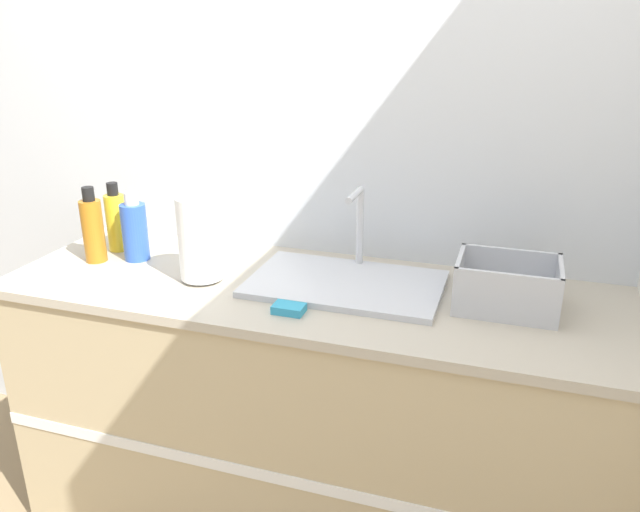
# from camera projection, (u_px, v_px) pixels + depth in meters

# --- Properties ---
(wall_back) EXTENTS (4.35, 0.06, 2.60)m
(wall_back) POSITION_uv_depth(u_px,v_px,m) (343.00, 152.00, 2.13)
(wall_back) COLOR silver
(wall_back) RESTS_ON ground_plane
(counter_cabinet) EXTENTS (1.97, 0.66, 0.94)m
(counter_cabinet) POSITION_uv_depth(u_px,v_px,m) (311.00, 413.00, 2.12)
(counter_cabinet) COLOR tan
(counter_cabinet) RESTS_ON ground_plane
(sink) EXTENTS (0.60, 0.37, 0.28)m
(sink) POSITION_uv_depth(u_px,v_px,m) (346.00, 281.00, 1.95)
(sink) COLOR silver
(sink) RESTS_ON counter_cabinet
(paper_towel_roll) EXTENTS (0.14, 0.14, 0.28)m
(paper_towel_roll) POSITION_uv_depth(u_px,v_px,m) (200.00, 239.00, 1.96)
(paper_towel_roll) COLOR #4C4C51
(paper_towel_roll) RESTS_ON counter_cabinet
(dish_rack) EXTENTS (0.29, 0.22, 0.15)m
(dish_rack) POSITION_uv_depth(u_px,v_px,m) (507.00, 290.00, 1.79)
(dish_rack) COLOR #B7BABF
(dish_rack) RESTS_ON counter_cabinet
(bottle_yellow) EXTENTS (0.07, 0.07, 0.25)m
(bottle_yellow) POSITION_uv_depth(u_px,v_px,m) (116.00, 221.00, 2.23)
(bottle_yellow) COLOR yellow
(bottle_yellow) RESTS_ON counter_cabinet
(bottle_amber) EXTENTS (0.07, 0.07, 0.26)m
(bottle_amber) POSITION_uv_depth(u_px,v_px,m) (93.00, 229.00, 2.13)
(bottle_amber) COLOR #B26B19
(bottle_amber) RESTS_ON counter_cabinet
(bottle_blue) EXTENTS (0.09, 0.09, 0.24)m
(bottle_blue) POSITION_uv_depth(u_px,v_px,m) (135.00, 230.00, 2.14)
(bottle_blue) COLOR #2D56B7
(bottle_blue) RESTS_ON counter_cabinet
(sponge) EXTENTS (0.09, 0.06, 0.02)m
(sponge) POSITION_uv_depth(u_px,v_px,m) (288.00, 309.00, 1.78)
(sponge) COLOR #3399BF
(sponge) RESTS_ON counter_cabinet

